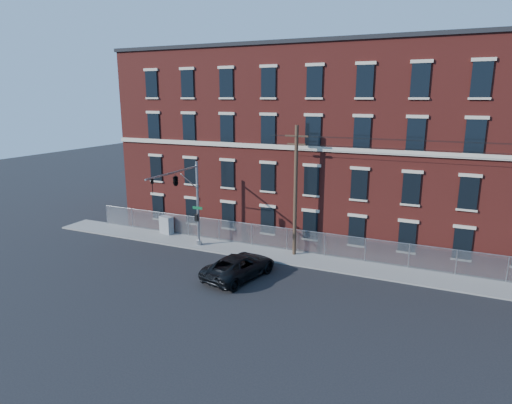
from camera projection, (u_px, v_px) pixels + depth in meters
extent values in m
plane|color=black|center=(240.00, 277.00, 30.23)|extent=(140.00, 140.00, 0.00)
cube|color=gray|center=(430.00, 278.00, 29.89)|extent=(65.00, 3.00, 0.12)
cube|color=maroon|center=(445.00, 148.00, 36.03)|extent=(55.00, 14.00, 16.00)
cube|color=black|center=(455.00, 44.00, 34.13)|extent=(55.30, 14.30, 0.30)
cube|color=beige|center=(443.00, 155.00, 29.68)|extent=(55.00, 0.18, 0.35)
cube|color=black|center=(158.00, 207.00, 40.59)|extent=(1.20, 0.10, 2.20)
cube|color=black|center=(156.00, 169.00, 39.75)|extent=(1.20, 0.10, 2.20)
cube|color=black|center=(154.00, 126.00, 38.87)|extent=(1.20, 0.10, 2.20)
cube|color=black|center=(152.00, 84.00, 38.03)|extent=(1.20, 0.10, 2.20)
cube|color=black|center=(192.00, 211.00, 39.13)|extent=(1.20, 0.10, 2.20)
cube|color=black|center=(190.00, 171.00, 38.29)|extent=(1.20, 0.10, 2.20)
cube|color=black|center=(189.00, 127.00, 37.41)|extent=(1.20, 0.10, 2.20)
cube|color=black|center=(187.00, 84.00, 36.57)|extent=(1.20, 0.10, 2.20)
cube|color=black|center=(228.00, 216.00, 37.67)|extent=(1.20, 0.10, 2.20)
cube|color=black|center=(228.00, 174.00, 36.83)|extent=(1.20, 0.10, 2.20)
cube|color=black|center=(227.00, 129.00, 35.95)|extent=(1.20, 0.10, 2.20)
cube|color=black|center=(226.00, 83.00, 35.11)|extent=(1.20, 0.10, 2.20)
cube|color=black|center=(268.00, 220.00, 36.21)|extent=(1.20, 0.10, 2.20)
cube|color=black|center=(268.00, 177.00, 35.38)|extent=(1.20, 0.10, 2.20)
cube|color=black|center=(268.00, 130.00, 34.49)|extent=(1.20, 0.10, 2.20)
cube|color=black|center=(268.00, 83.00, 33.66)|extent=(1.20, 0.10, 2.20)
cube|color=black|center=(310.00, 225.00, 34.76)|extent=(1.20, 0.10, 2.20)
cube|color=black|center=(312.00, 181.00, 33.92)|extent=(1.20, 0.10, 2.20)
cube|color=black|center=(313.00, 131.00, 33.04)|extent=(1.20, 0.10, 2.20)
cube|color=black|center=(314.00, 82.00, 32.20)|extent=(1.20, 0.10, 2.20)
cube|color=black|center=(357.00, 231.00, 33.30)|extent=(1.20, 0.10, 2.20)
cube|color=black|center=(359.00, 185.00, 32.46)|extent=(1.20, 0.10, 2.20)
cube|color=black|center=(362.00, 133.00, 31.58)|extent=(1.20, 0.10, 2.20)
cube|color=black|center=(365.00, 81.00, 30.74)|extent=(1.20, 0.10, 2.20)
cube|color=black|center=(407.00, 237.00, 31.84)|extent=(1.20, 0.10, 2.20)
cube|color=black|center=(411.00, 189.00, 31.00)|extent=(1.20, 0.10, 2.20)
cube|color=black|center=(416.00, 135.00, 30.12)|extent=(1.20, 0.10, 2.20)
cube|color=black|center=(420.00, 80.00, 29.28)|extent=(1.20, 0.10, 2.20)
cube|color=black|center=(463.00, 244.00, 30.38)|extent=(1.20, 0.10, 2.20)
cube|color=black|center=(468.00, 193.00, 29.55)|extent=(1.20, 0.10, 2.20)
cube|color=black|center=(475.00, 136.00, 28.66)|extent=(1.20, 0.10, 2.20)
cube|color=black|center=(482.00, 79.00, 27.82)|extent=(1.20, 0.10, 2.20)
cube|color=#A5A8AD|center=(432.00, 259.00, 30.82)|extent=(59.00, 0.02, 1.80)
cylinder|color=#9EA0A5|center=(433.00, 247.00, 30.61)|extent=(59.00, 0.04, 0.04)
cylinder|color=#9EA0A5|center=(107.00, 214.00, 42.55)|extent=(0.06, 0.06, 1.85)
cylinder|color=#9EA0A5|center=(132.00, 218.00, 41.31)|extent=(0.06, 0.06, 1.85)
cylinder|color=#9EA0A5|center=(159.00, 222.00, 40.08)|extent=(0.06, 0.06, 1.85)
cylinder|color=#9EA0A5|center=(188.00, 226.00, 38.84)|extent=(0.06, 0.06, 1.85)
cylinder|color=#9EA0A5|center=(219.00, 230.00, 37.61)|extent=(0.06, 0.06, 1.85)
cylinder|color=#9EA0A5|center=(252.00, 234.00, 36.37)|extent=(0.06, 0.06, 1.85)
cylinder|color=#9EA0A5|center=(287.00, 239.00, 35.14)|extent=(0.06, 0.06, 1.85)
cylinder|color=#9EA0A5|center=(325.00, 244.00, 33.90)|extent=(0.06, 0.06, 1.85)
cylinder|color=#9EA0A5|center=(365.00, 250.00, 32.67)|extent=(0.06, 0.06, 1.85)
cylinder|color=#9EA0A5|center=(409.00, 256.00, 31.43)|extent=(0.06, 0.06, 1.85)
cylinder|color=#9EA0A5|center=(456.00, 262.00, 30.20)|extent=(0.06, 0.06, 1.85)
cylinder|color=#9EA0A5|center=(508.00, 269.00, 28.97)|extent=(0.06, 0.06, 1.85)
cylinder|color=#9EA0A5|center=(198.00, 204.00, 35.77)|extent=(0.22, 0.22, 7.00)
cylinder|color=#9EA0A5|center=(199.00, 242.00, 36.54)|extent=(0.50, 0.50, 0.40)
cylinder|color=#9EA0A5|center=(173.00, 173.00, 32.17)|extent=(0.14, 6.50, 0.14)
cylinder|color=#9EA0A5|center=(189.00, 181.00, 34.22)|extent=(0.08, 2.18, 1.56)
cube|color=#0C592D|center=(198.00, 208.00, 35.69)|extent=(0.90, 0.03, 0.22)
cube|color=black|center=(197.00, 218.00, 35.81)|extent=(0.25, 0.25, 0.60)
imported|color=black|center=(152.00, 186.00, 30.03)|extent=(0.16, 0.20, 1.00)
imported|color=black|center=(176.00, 179.00, 32.52)|extent=(0.53, 2.48, 1.00)
cylinder|color=#473323|center=(295.00, 192.00, 33.22)|extent=(0.28, 0.28, 10.00)
cube|color=#473323|center=(297.00, 136.00, 32.24)|extent=(1.80, 0.12, 0.12)
cube|color=#473323|center=(296.00, 144.00, 32.38)|extent=(1.40, 0.12, 0.12)
imported|color=black|center=(239.00, 266.00, 30.08)|extent=(3.93, 6.28, 1.62)
cube|color=gray|center=(166.00, 225.00, 39.45)|extent=(1.37, 0.90, 1.57)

